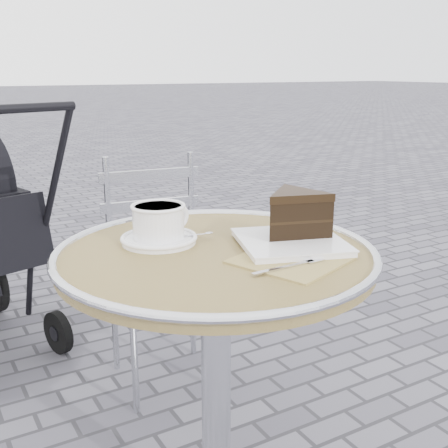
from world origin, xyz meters
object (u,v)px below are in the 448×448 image
cafe_table (216,319)px  cappuccino_set (159,226)px  cake_plate_set (295,220)px  bistro_chair (157,243)px

cafe_table → cappuccino_set: 0.25m
cappuccino_set → cake_plate_set: (0.27, -0.16, 0.02)m
cappuccino_set → bistro_chair: 0.75m
cake_plate_set → bistro_chair: cake_plate_set is taller
cappuccino_set → cake_plate_set: size_ratio=0.57×
cappuccino_set → cake_plate_set: cake_plate_set is taller
cappuccino_set → bistro_chair: bearing=50.2°
cafe_table → cappuccino_set: cappuccino_set is taller
cake_plate_set → cafe_table: bearing=-174.8°
cafe_table → cake_plate_set: bearing=-13.0°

